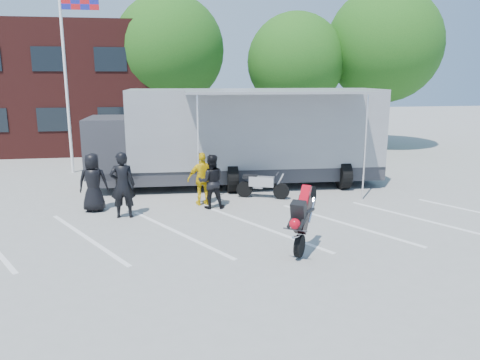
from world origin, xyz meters
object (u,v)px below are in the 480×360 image
object	(u,v)px
flagpole	(70,55)
parked_motorcycle	(263,198)
tree_mid	(296,62)
spectator_leather_b	(123,185)
transporter_truck	(242,185)
stunt_bike_rider	(306,250)
spectator_leather_a	(93,182)
spectator_leather_c	(211,182)
tree_right	(384,45)
spectator_hivis	(203,179)
tree_left	(169,50)

from	to	relation	value
flagpole	parked_motorcycle	xyz separation A→B (m)	(7.10, -5.74, -5.05)
tree_mid	flagpole	bearing A→B (deg)	-156.03
flagpole	spectator_leather_b	distance (m)	8.69
transporter_truck	parked_motorcycle	bearing A→B (deg)	-78.22
stunt_bike_rider	spectator_leather_a	xyz separation A→B (m)	(-5.57, 4.36, 0.93)
flagpole	spectator_leather_c	world-z (taller)	flagpole
tree_right	spectator_leather_c	world-z (taller)	tree_right
tree_mid	spectator_leather_c	xyz separation A→B (m)	(-6.05, -11.68, -4.07)
spectator_leather_a	spectator_leather_b	world-z (taller)	spectator_leather_b
stunt_bike_rider	spectator_leather_b	bearing A→B (deg)	176.19
spectator_leather_a	flagpole	bearing A→B (deg)	-74.61
spectator_hivis	spectator_leather_a	bearing A→B (deg)	-5.90
transporter_truck	tree_right	bearing A→B (deg)	42.83
tree_right	tree_mid	bearing A→B (deg)	174.29
spectator_leather_b	parked_motorcycle	bearing A→B (deg)	-159.21
tree_left	tree_mid	distance (m)	7.10
flagpole	tree_right	world-z (taller)	tree_right
flagpole	tree_mid	world-z (taller)	flagpole
tree_right	stunt_bike_rider	world-z (taller)	tree_right
tree_right	stunt_bike_rider	size ratio (longest dim) A/B	5.11
spectator_leather_c	tree_mid	bearing A→B (deg)	-113.99
tree_mid	spectator_leather_a	xyz separation A→B (m)	(-9.72, -11.44, -4.02)
tree_right	spectator_hivis	world-z (taller)	tree_right
tree_left	transporter_truck	bearing A→B (deg)	-75.45
tree_right	parked_motorcycle	bearing A→B (deg)	-131.77
parked_motorcycle	spectator_leather_b	distance (m)	4.96
tree_mid	spectator_hivis	xyz separation A→B (m)	(-6.28, -11.24, -4.07)
transporter_truck	parked_motorcycle	xyz separation A→B (m)	(0.35, -2.12, 0.00)
tree_left	transporter_truck	distance (m)	11.39
transporter_truck	stunt_bike_rider	size ratio (longest dim) A/B	6.50
tree_mid	spectator_leather_a	distance (m)	15.54
spectator_leather_c	tree_right	bearing A→B (deg)	-131.28
tree_right	spectator_leather_a	distance (m)	18.99
tree_right	spectator_leather_a	bearing A→B (deg)	-143.38
tree_right	transporter_truck	distance (m)	13.81
stunt_bike_rider	spectator_leather_c	bearing A→B (deg)	148.33
flagpole	spectator_leather_c	size ratio (longest dim) A/B	4.58
tree_mid	spectator_hivis	world-z (taller)	tree_mid
flagpole	parked_motorcycle	distance (m)	10.43
spectator_leather_a	spectator_leather_c	xyz separation A→B (m)	(3.67, -0.24, -0.05)
tree_mid	transporter_truck	xyz separation A→B (m)	(-4.50, -8.62, -4.94)
tree_right	parked_motorcycle	xyz separation A→B (m)	(-9.15, -10.24, -5.88)
tree_mid	transporter_truck	size ratio (longest dim) A/B	0.66
stunt_bike_rider	spectator_hivis	world-z (taller)	spectator_hivis
spectator_leather_c	spectator_leather_b	bearing A→B (deg)	15.87
tree_left	tree_mid	size ratio (longest dim) A/B	1.13
flagpole	tree_left	distance (m)	7.37
flagpole	spectator_hivis	world-z (taller)	flagpole
spectator_leather_a	spectator_leather_b	size ratio (longest dim) A/B	0.92
tree_right	parked_motorcycle	world-z (taller)	tree_right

